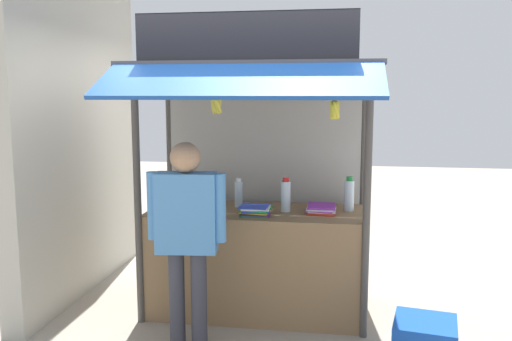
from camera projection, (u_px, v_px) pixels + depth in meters
ground_plane at (256, 310)px, 4.78m from camera, size 20.00×20.00×0.00m
stall_counter at (256, 261)px, 4.72m from camera, size 1.84×0.78×0.91m
stall_structure at (257, 138)px, 4.65m from camera, size 2.04×1.60×2.51m
water_bottle_front_left at (349, 195)px, 4.62m from camera, size 0.08×0.08×0.30m
water_bottle_far_left at (286, 196)px, 4.60m from camera, size 0.08×0.08×0.30m
water_bottle_right at (201, 193)px, 4.85m from camera, size 0.07×0.07×0.25m
water_bottle_mid_left at (239, 193)px, 4.79m from camera, size 0.07×0.07×0.26m
magazine_stack_front_right at (256, 210)px, 4.48m from camera, size 0.27×0.27×0.08m
magazine_stack_mid_right at (174, 205)px, 4.76m from camera, size 0.24×0.29×0.05m
magazine_stack_center at (321, 209)px, 4.57m from camera, size 0.26×0.30×0.06m
banana_bunch_inner_right at (216, 104)px, 4.08m from camera, size 0.10×0.10×0.27m
banana_bunch_inner_left at (335, 110)px, 3.95m from camera, size 0.09×0.09×0.30m
vendor_person at (187, 226)px, 3.95m from camera, size 0.59×0.23×1.57m
plastic_crate at (425, 341)px, 3.85m from camera, size 0.50×0.50×0.30m
neighbour_wall at (78, 139)px, 5.14m from camera, size 0.20×2.40×2.96m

